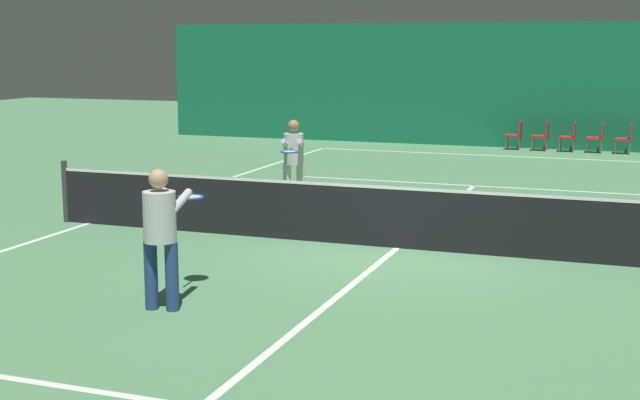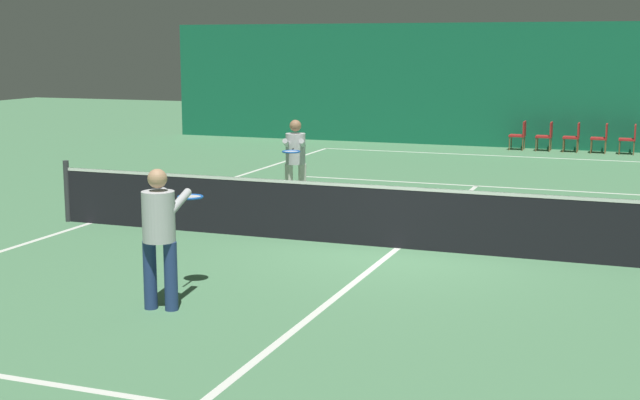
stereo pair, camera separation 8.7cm
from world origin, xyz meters
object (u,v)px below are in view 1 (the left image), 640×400
courtside_chair_0 (516,133)px  courtside_chair_2 (570,135)px  tennis_net (398,215)px  courtside_chair_1 (543,134)px  player_near (161,228)px  courtside_chair_4 (626,137)px  courtside_chair_3 (598,136)px  player_far (294,156)px

courtside_chair_0 → courtside_chair_2: (1.52, 0.00, 0.00)m
tennis_net → courtside_chair_1: tennis_net is taller
player_near → courtside_chair_0: 17.58m
tennis_net → courtside_chair_0: tennis_net is taller
courtside_chair_0 → courtside_chair_4: same height
courtside_chair_1 → courtside_chair_4: size_ratio=1.00×
courtside_chair_3 → courtside_chair_4: bearing=90.0°
courtside_chair_0 → courtside_chair_3: (2.28, 0.00, 0.00)m
player_far → courtside_chair_1: (3.48, 10.76, -0.47)m
player_far → player_near: bearing=-8.7°
tennis_net → courtside_chair_4: size_ratio=14.29×
player_near → courtside_chair_1: 17.67m
courtside_chair_1 → player_near: bearing=-7.9°
courtside_chair_2 → player_near: bearing=-10.3°
courtside_chair_2 → courtside_chair_4: (1.52, 0.00, 0.00)m
tennis_net → player_far: 3.96m
tennis_net → courtside_chair_2: tennis_net is taller
player_near → courtside_chair_4: size_ratio=1.97×
courtside_chair_1 → courtside_chair_4: 2.28m
courtside_chair_1 → courtside_chair_3: same height
tennis_net → courtside_chair_4: bearing=77.6°
tennis_net → courtside_chair_1: 13.55m
courtside_chair_0 → courtside_chair_3: size_ratio=1.00×
courtside_chair_0 → courtside_chair_1: same height
courtside_chair_3 → tennis_net: bearing=-9.3°
courtside_chair_0 → courtside_chair_3: 2.28m
courtside_chair_0 → courtside_chair_4: bearing=90.0°
player_near → courtside_chair_1: (2.43, 17.50, -0.48)m
player_far → courtside_chair_0: player_far is taller
player_near → courtside_chair_3: (3.96, 17.50, -0.48)m
player_far → courtside_chair_0: size_ratio=1.96×
courtside_chair_0 → courtside_chair_2: same height
player_far → courtside_chair_0: 11.10m
courtside_chair_0 → courtside_chair_1: 0.76m
courtside_chair_1 → courtside_chair_4: same height
courtside_chair_3 → courtside_chair_4: (0.76, 0.00, 0.00)m
courtside_chair_3 → player_near: bearing=-12.7°
courtside_chair_3 → courtside_chair_4: 0.76m
courtside_chair_3 → courtside_chair_0: bearing=-90.0°
courtside_chair_1 → courtside_chair_0: bearing=-90.0°
tennis_net → courtside_chair_3: (2.21, 13.53, -0.03)m
courtside_chair_0 → player_near: bearing=-5.5°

